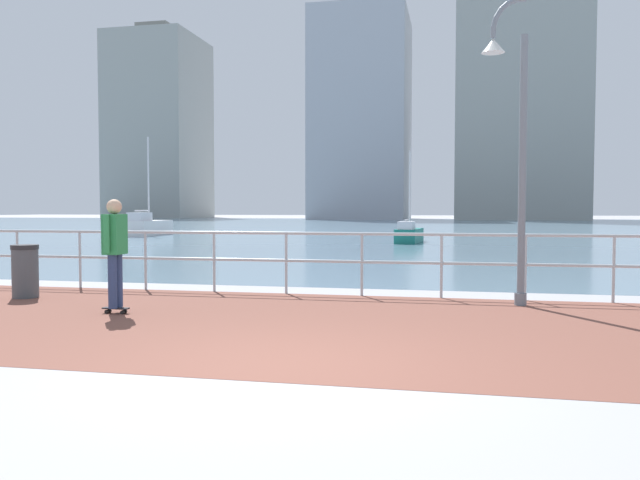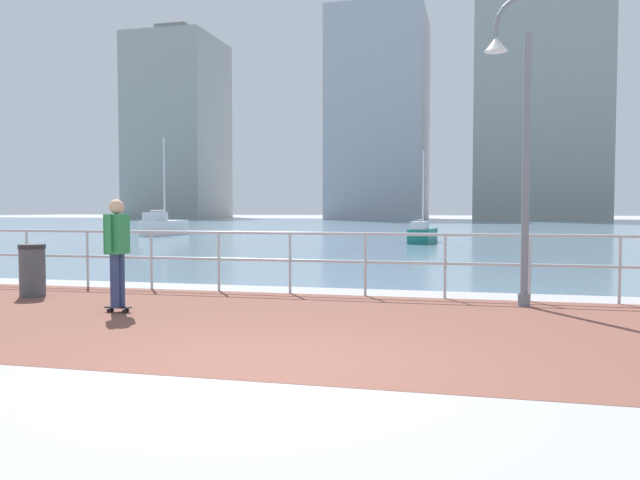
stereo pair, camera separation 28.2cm
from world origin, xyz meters
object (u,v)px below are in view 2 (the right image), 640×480
Objects in this scene: sailboat_gray at (422,234)px; lamppost at (516,135)px; skateboarder at (117,245)px; sailboat_blue at (164,226)px; trash_bin at (32,270)px.

lamppost is at bearing -81.14° from sailboat_gray.
skateboarder is 0.40× the size of sailboat_gray.
skateboarder is at bearing -97.82° from sailboat_gray.
skateboarder is (-5.82, -2.02, -1.69)m from lamppost.
skateboarder is 0.30× the size of sailboat_blue.
sailboat_blue reaches higher than sailboat_gray.
lamppost is 0.86× the size of sailboat_blue.
sailboat_gray is at bearing 98.86° from lamppost.
sailboat_gray is (5.31, 19.69, -0.07)m from trash_bin.
trash_bin is 0.16× the size of sailboat_blue.
sailboat_blue reaches higher than lamppost.
sailboat_blue is (-18.33, 23.57, -2.17)m from lamppost.
sailboat_gray is (15.38, -4.68, -0.14)m from sailboat_blue.
sailboat_blue reaches higher than trash_bin.
skateboarder is at bearing -26.81° from trash_bin.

